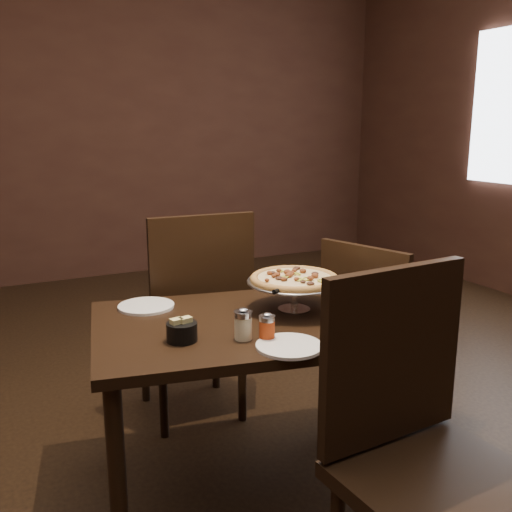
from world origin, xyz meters
name	(u,v)px	position (x,y,z in m)	size (l,w,h in m)	color
room	(279,113)	(0.06, 0.03, 1.40)	(6.04, 7.04, 2.84)	black
dining_table	(250,343)	(-0.04, 0.05, 0.59)	(1.21, 0.93, 0.68)	black
pizza_stand	(295,279)	(0.16, 0.07, 0.80)	(0.36, 0.36, 0.15)	silver
parmesan_shaker	(243,324)	(-0.14, -0.11, 0.73)	(0.06, 0.06, 0.11)	beige
pepper_flake_shaker	(267,327)	(-0.07, -0.15, 0.73)	(0.05, 0.05, 0.09)	#94290D
packet_caddy	(182,331)	(-0.32, -0.03, 0.72)	(0.10, 0.10, 0.08)	black
napkin_stack	(381,327)	(0.32, -0.24, 0.69)	(0.13, 0.13, 0.01)	white
plate_left	(146,306)	(-0.33, 0.35, 0.69)	(0.21, 0.21, 0.01)	white
plate_near	(289,346)	(-0.04, -0.24, 0.69)	(0.21, 0.21, 0.01)	white
serving_spatula	(282,289)	(0.06, -0.01, 0.80)	(0.14, 0.14, 0.02)	silver
chair_far	(195,309)	(-0.02, 0.66, 0.54)	(0.49, 0.49, 1.00)	black
chair_near	(425,449)	(0.10, -0.70, 0.55)	(0.50, 0.50, 1.00)	black
chair_side	(377,336)	(0.60, 0.12, 0.49)	(0.52, 0.52, 0.90)	black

